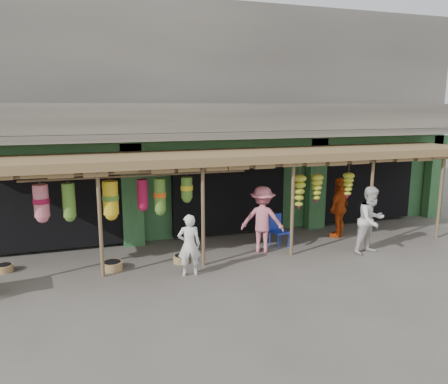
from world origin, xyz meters
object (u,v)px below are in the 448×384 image
object	(u,v)px
person_front	(189,245)
person_vendor	(339,207)
blue_chair	(277,229)
person_right	(371,220)
person_shopper	(262,219)

from	to	relation	value
person_front	person_vendor	bearing A→B (deg)	-154.66
blue_chair	person_front	xyz separation A→B (m)	(-2.98, -1.40, 0.24)
person_front	person_right	size ratio (longest dim) A/B	0.81
blue_chair	person_right	world-z (taller)	person_right
person_front	person_shopper	xyz separation A→B (m)	(2.36, 1.07, 0.17)
person_right	person_front	bearing A→B (deg)	168.30
person_vendor	blue_chair	bearing A→B (deg)	-28.25
person_right	person_shopper	world-z (taller)	person_right
person_right	person_vendor	bearing A→B (deg)	77.25
blue_chair	person_front	distance (m)	3.30
person_front	person_shopper	size ratio (longest dim) A/B	0.82
person_front	person_shopper	world-z (taller)	person_shopper
person_right	person_vendor	size ratio (longest dim) A/B	0.99
blue_chair	person_shopper	bearing A→B (deg)	-165.85
person_shopper	person_right	bearing A→B (deg)	-173.35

